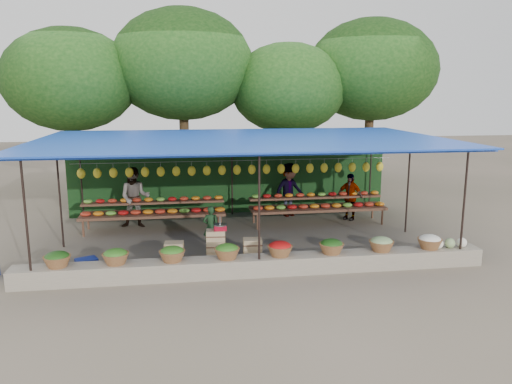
{
  "coord_description": "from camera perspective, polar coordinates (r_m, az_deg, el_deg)",
  "views": [
    {
      "loc": [
        -1.64,
        -13.3,
        4.04
      ],
      "look_at": [
        0.4,
        0.2,
        1.29
      ],
      "focal_mm": 35.0,
      "sensor_mm": 36.0,
      "label": 1
    }
  ],
  "objects": [
    {
      "name": "tree_row",
      "position": [
        19.52,
        -2.33,
        13.34
      ],
      "size": [
        16.51,
        5.5,
        7.12
      ],
      "color": "#342212",
      "rests_on": "ground"
    },
    {
      "name": "crate_counter",
      "position": [
        12.2,
        -4.74,
        -6.45
      ],
      "size": [
        2.37,
        0.37,
        0.77
      ],
      "color": "tan",
      "rests_on": "ground"
    },
    {
      "name": "stall_canopy",
      "position": [
        13.55,
        -1.59,
        5.58
      ],
      "size": [
        10.8,
        6.6,
        2.82
      ],
      "color": "black",
      "rests_on": "ground"
    },
    {
      "name": "fruit_table_right",
      "position": [
        15.61,
        7.05,
        -1.4
      ],
      "size": [
        4.21,
        0.95,
        0.93
      ],
      "color": "#4D2D1E",
      "rests_on": "ground"
    },
    {
      "name": "produce_baskets",
      "position": [
        11.22,
        -0.27,
        -6.67
      ],
      "size": [
        8.98,
        0.58,
        0.34
      ],
      "color": "brown",
      "rests_on": "stone_curb"
    },
    {
      "name": "netting_backdrop",
      "position": [
        16.77,
        -2.85,
        1.8
      ],
      "size": [
        10.6,
        0.06,
        2.5
      ],
      "primitive_type": "cube",
      "color": "#1C3F16",
      "rests_on": "ground"
    },
    {
      "name": "customer_right",
      "position": [
        16.2,
        10.65,
        -0.52
      ],
      "size": [
        0.9,
        0.86,
        1.5
      ],
      "primitive_type": "imported",
      "rotation": [
        0.0,
        0.0,
        -0.73
      ],
      "color": "slate",
      "rests_on": "ground"
    },
    {
      "name": "blue_crate_front",
      "position": [
        12.23,
        -18.79,
        -7.84
      ],
      "size": [
        0.56,
        0.5,
        0.28
      ],
      "primitive_type": "cube",
      "rotation": [
        0.0,
        0.0,
        0.43
      ],
      "color": "navy",
      "rests_on": "ground"
    },
    {
      "name": "weighing_scale",
      "position": [
        12.06,
        -4.12,
        -3.99
      ],
      "size": [
        0.31,
        0.31,
        0.33
      ],
      "color": "#B10E25",
      "rests_on": "crate_counter"
    },
    {
      "name": "customer_left",
      "position": [
        15.39,
        -13.66,
        -0.62
      ],
      "size": [
        0.94,
        0.76,
        1.84
      ],
      "primitive_type": "imported",
      "rotation": [
        0.0,
        0.0,
        -0.07
      ],
      "color": "slate",
      "rests_on": "ground"
    },
    {
      "name": "ground",
      "position": [
        14.0,
        -1.49,
        -5.39
      ],
      "size": [
        60.0,
        60.0,
        0.0
      ],
      "primitive_type": "plane",
      "color": "brown",
      "rests_on": "ground"
    },
    {
      "name": "vendor_seated",
      "position": [
        13.08,
        -5.18,
        -4.04
      ],
      "size": [
        0.42,
        0.28,
        1.14
      ],
      "primitive_type": "imported",
      "rotation": [
        0.0,
        0.0,
        3.17
      ],
      "color": "#18361B",
      "rests_on": "ground"
    },
    {
      "name": "fruit_table_left",
      "position": [
        15.07,
        -11.6,
        -2.01
      ],
      "size": [
        4.21,
        0.95,
        0.93
      ],
      "color": "#4D2D1E",
      "rests_on": "ground"
    },
    {
      "name": "stone_curb",
      "position": [
        11.35,
        0.24,
        -8.39
      ],
      "size": [
        10.6,
        0.55,
        0.4
      ],
      "primitive_type": "cube",
      "color": "gray",
      "rests_on": "ground"
    },
    {
      "name": "customer_mid",
      "position": [
        16.38,
        3.83,
        0.25
      ],
      "size": [
        1.3,
        1.04,
        1.76
      ],
      "primitive_type": "imported",
      "rotation": [
        0.0,
        0.0,
        0.4
      ],
      "color": "slate",
      "rests_on": "ground"
    }
  ]
}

